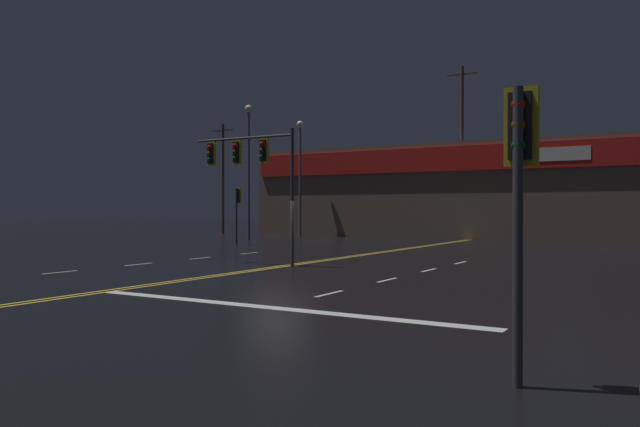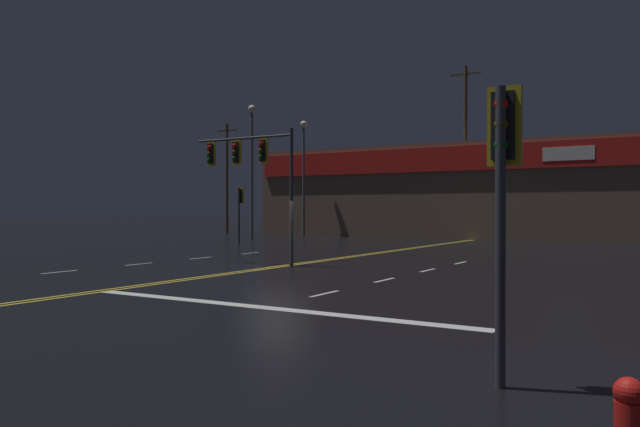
% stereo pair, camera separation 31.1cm
% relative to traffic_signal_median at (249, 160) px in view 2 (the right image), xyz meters
% --- Properties ---
extents(ground_plane, '(200.00, 200.00, 0.00)m').
position_rel_traffic_signal_median_xyz_m(ground_plane, '(1.65, -0.49, -4.12)').
color(ground_plane, black).
extents(road_markings, '(15.92, 60.00, 0.01)m').
position_rel_traffic_signal_median_xyz_m(road_markings, '(2.76, -2.15, -4.12)').
color(road_markings, gold).
rests_on(road_markings, ground).
extents(traffic_signal_median, '(4.70, 0.36, 5.26)m').
position_rel_traffic_signal_median_xyz_m(traffic_signal_median, '(0.00, 0.00, 0.00)').
color(traffic_signal_median, '#38383D').
rests_on(traffic_signal_median, ground).
extents(traffic_signal_corner_northwest, '(0.42, 0.36, 3.53)m').
position_rel_traffic_signal_median_xyz_m(traffic_signal_corner_northwest, '(-9.18, 10.96, -1.53)').
color(traffic_signal_corner_northwest, '#38383D').
rests_on(traffic_signal_corner_northwest, ground).
extents(traffic_signal_corner_southeast, '(0.42, 0.36, 3.72)m').
position_rel_traffic_signal_median_xyz_m(traffic_signal_corner_southeast, '(13.17, -11.93, -1.39)').
color(traffic_signal_corner_southeast, '#38383D').
rests_on(traffic_signal_corner_southeast, ground).
extents(streetlight_near_right, '(0.56, 0.56, 9.74)m').
position_rel_traffic_signal_median_xyz_m(streetlight_near_right, '(-12.43, 16.43, 2.07)').
color(streetlight_near_right, '#59595E').
rests_on(streetlight_near_right, ground).
extents(streetlight_median_approach, '(0.56, 0.56, 9.27)m').
position_rel_traffic_signal_median_xyz_m(streetlight_median_approach, '(-11.80, 22.40, 1.81)').
color(streetlight_median_approach, '#59595E').
rests_on(streetlight_median_approach, ground).
extents(fire_hydrant, '(0.35, 0.26, 0.76)m').
position_rel_traffic_signal_median_xyz_m(fire_hydrant, '(14.74, -13.78, -3.72)').
color(fire_hydrant, red).
rests_on(fire_hydrant, ground).
extents(building_backdrop, '(36.61, 10.23, 7.02)m').
position_rel_traffic_signal_median_xyz_m(building_backdrop, '(1.65, 28.42, -0.60)').
color(building_backdrop, brown).
rests_on(building_backdrop, ground).
extents(utility_pole_row, '(46.29, 0.26, 12.54)m').
position_rel_traffic_signal_median_xyz_m(utility_pole_row, '(1.64, 24.33, 1.75)').
color(utility_pole_row, '#4C3828').
rests_on(utility_pole_row, ground).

